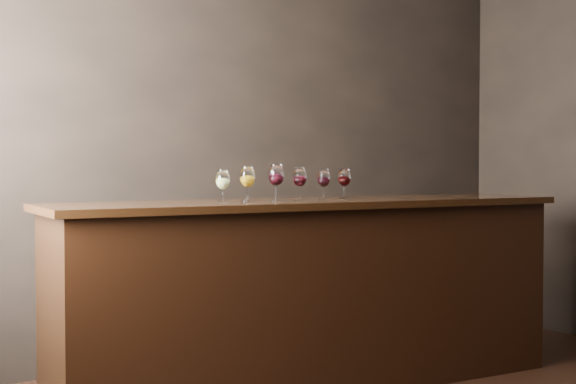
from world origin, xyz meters
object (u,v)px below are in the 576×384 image
bar_counter (313,297)px  glass_red_c (324,179)px  glass_white (223,180)px  glass_red_a (276,176)px  back_bar_shelf (302,291)px  glass_red_b (300,178)px  glass_red_d (344,178)px  glass_amber (247,178)px

bar_counter → glass_red_c: bearing=7.3°
bar_counter → glass_white: glass_white is taller
bar_counter → glass_red_a: glass_red_a is taller
back_bar_shelf → glass_red_b: glass_red_b is taller
glass_white → back_bar_shelf: bearing=37.7°
glass_red_c → back_bar_shelf: bearing=63.3°
glass_red_b → glass_red_d: bearing=5.2°
back_bar_shelf → glass_red_b: size_ratio=11.96×
glass_red_c → glass_white: bearing=-178.0°
glass_red_a → glass_red_c: 0.34m
back_bar_shelf → glass_amber: size_ratio=11.66×
glass_red_a → glass_red_b: bearing=2.2°
glass_white → glass_amber: size_ratio=0.91×
back_bar_shelf → bar_counter: bearing=-120.6°
back_bar_shelf → glass_red_c: size_ratio=12.63×
glass_amber → glass_red_b: (0.35, -0.02, -0.00)m
bar_counter → glass_red_c: glass_red_c is taller
back_bar_shelf → glass_red_a: size_ratio=10.83×
glass_white → glass_red_d: size_ratio=0.97×
back_bar_shelf → glass_red_c: glass_red_c is taller
glass_white → glass_red_a: (0.36, 0.02, 0.02)m
back_bar_shelf → glass_red_c: bearing=-116.7°
glass_red_b → glass_red_c: glass_red_b is taller
back_bar_shelf → glass_amber: (-0.94, -0.82, 0.84)m
glass_red_b → glass_red_a: bearing=-177.8°
back_bar_shelf → glass_white: (-1.13, -0.87, 0.83)m
glass_amber → glass_red_b: 0.35m
glass_red_a → glass_red_c: bearing=0.5°
glass_red_d → glass_red_a: bearing=-175.8°
glass_white → glass_red_b: 0.53m
bar_counter → glass_red_d: size_ratio=16.44×
glass_white → glass_red_d: glass_red_d is taller
bar_counter → glass_red_c: size_ratio=16.65×
glass_red_d → glass_red_c: bearing=-168.9°
back_bar_shelf → glass_white: size_ratio=12.85×
glass_red_c → glass_red_d: 0.19m
back_bar_shelf → glass_red_c: (-0.43, -0.85, 0.83)m
glass_amber → glass_red_c: glass_amber is taller
bar_counter → glass_red_c: 0.71m
glass_red_b → glass_red_c: bearing=-1.2°
glass_red_c → glass_red_d: (0.18, 0.04, 0.00)m
bar_counter → glass_red_a: (-0.26, 0.00, 0.73)m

